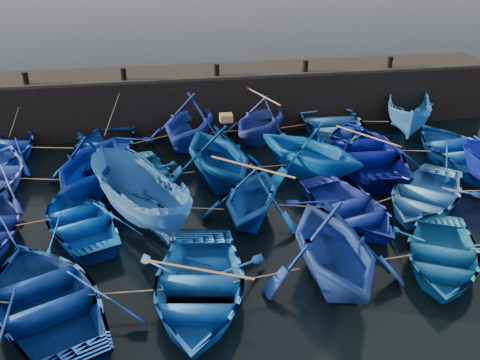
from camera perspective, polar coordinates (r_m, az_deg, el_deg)
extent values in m
plane|color=black|center=(16.33, 1.81, -7.27)|extent=(120.00, 120.00, 0.00)
cube|color=black|center=(25.16, -2.69, 8.64)|extent=(26.00, 2.50, 2.50)
cube|color=black|center=(24.77, -2.75, 11.52)|extent=(26.00, 2.50, 0.12)
cylinder|color=black|center=(24.27, -21.91, 10.04)|extent=(0.24, 0.24, 0.50)
cylinder|color=black|center=(23.72, -12.33, 11.00)|extent=(0.24, 0.24, 0.50)
cylinder|color=black|center=(23.83, -2.51, 11.66)|extent=(0.24, 0.24, 0.50)
cylinder|color=black|center=(24.60, 6.99, 11.99)|extent=(0.24, 0.24, 0.50)
cylinder|color=black|center=(25.97, 15.71, 12.00)|extent=(0.24, 0.24, 0.50)
imported|color=navy|center=(23.56, -23.99, 2.99)|extent=(4.48, 5.55, 1.02)
imported|color=navy|center=(22.40, -14.43, 3.35)|extent=(4.53, 5.56, 1.01)
imported|color=#172D98|center=(22.81, -5.44, 6.33)|extent=(5.25, 5.56, 2.32)
imported|color=navy|center=(23.31, 2.23, 6.55)|extent=(5.09, 5.17, 2.06)
imported|color=#1B518F|center=(24.55, 9.66, 6.17)|extent=(4.25, 5.83, 1.18)
imported|color=blue|center=(25.47, 17.58, 6.94)|extent=(3.65, 5.32, 1.93)
imported|color=navy|center=(19.56, -15.56, 1.88)|extent=(5.22, 5.61, 2.40)
imported|color=#1264B1|center=(19.63, -10.13, 0.14)|extent=(3.84, 4.83, 0.90)
imported|color=navy|center=(19.46, -2.31, 2.87)|extent=(5.05, 5.51, 2.46)
imported|color=#034DB0|center=(20.16, 7.50, 3.34)|extent=(5.77, 5.83, 2.32)
imported|color=#000672|center=(21.82, 13.27, 3.09)|extent=(4.34, 5.89, 1.18)
imported|color=#0F4FB7|center=(23.14, 22.39, 2.96)|extent=(4.29, 5.59, 1.08)
imported|color=#0648BE|center=(17.59, -16.68, -4.07)|extent=(4.46, 5.14, 0.89)
imported|color=#205695|center=(17.28, -10.74, -1.88)|extent=(4.13, 5.33, 1.95)
imported|color=#0C4397|center=(17.12, 1.25, -1.64)|extent=(4.48, 4.74, 1.97)
imported|color=navy|center=(17.84, 11.57, -2.89)|extent=(4.28, 5.14, 0.92)
imported|color=blue|center=(19.24, 19.07, -1.50)|extent=(5.60, 5.69, 0.97)
imported|color=navy|center=(14.41, -19.93, -11.83)|extent=(5.66, 6.42, 1.10)
imported|color=#1354B1|center=(14.04, -4.52, -11.27)|extent=(4.40, 5.59, 1.05)
imported|color=navy|center=(14.51, 9.94, -6.93)|extent=(4.12, 4.72, 2.39)
imported|color=#1764A6|center=(16.29, 20.71, -7.49)|extent=(4.68, 5.24, 0.90)
cube|color=olive|center=(18.98, -1.49, 6.66)|extent=(0.45, 0.41, 0.26)
cylinder|color=tan|center=(22.88, -19.35, 3.27)|extent=(2.18, 0.50, 0.04)
cylinder|color=tan|center=(22.63, -9.85, 4.20)|extent=(1.81, 0.83, 0.04)
cylinder|color=tan|center=(23.21, -1.55, 5.19)|extent=(1.30, 0.12, 0.04)
cylinder|color=tan|center=(23.97, 6.01, 5.79)|extent=(1.49, 0.33, 0.04)
cylinder|color=tan|center=(25.03, 13.63, 6.09)|extent=(1.74, 0.36, 0.04)
cylinder|color=tan|center=(20.39, -20.63, 0.10)|extent=(2.05, 0.53, 0.04)
cylinder|color=tan|center=(19.69, -12.76, 0.29)|extent=(0.04, 0.12, 0.04)
cylinder|color=tan|center=(19.62, -6.20, 0.74)|extent=(0.92, 0.11, 0.04)
cylinder|color=tan|center=(20.01, 2.64, 1.43)|extent=(1.66, 0.05, 0.04)
cylinder|color=tan|center=(21.10, 10.43, 2.40)|extent=(0.75, 0.75, 0.04)
cylinder|color=tan|center=(22.42, 17.96, 3.00)|extent=(1.98, 0.49, 0.04)
cylinder|color=tan|center=(17.71, -21.22, -4.23)|extent=(1.00, 0.25, 0.04)
cylinder|color=tan|center=(17.49, -13.67, -3.45)|extent=(0.10, 0.18, 0.04)
cylinder|color=tan|center=(17.32, -4.72, -3.01)|extent=(1.78, 0.45, 0.04)
cylinder|color=tan|center=(17.49, 6.49, -2.78)|extent=(1.39, 0.42, 0.04)
cylinder|color=tan|center=(18.46, 15.49, -1.96)|extent=(1.02, 0.41, 0.04)
cylinder|color=tan|center=(19.94, 23.39, -1.06)|extent=(1.47, 0.23, 0.04)
cylinder|color=tan|center=(14.09, -12.32, -11.62)|extent=(1.96, 0.13, 0.04)
cylinder|color=tan|center=(14.34, 2.85, -10.13)|extent=(1.87, 0.33, 0.04)
cylinder|color=tan|center=(15.48, 15.51, -8.08)|extent=(1.49, 0.15, 0.04)
cylinder|color=tan|center=(24.40, -22.65, 6.79)|extent=(1.00, 0.60, 2.09)
cylinder|color=tan|center=(23.55, -13.27, 7.49)|extent=(1.03, 1.06, 2.09)
cylinder|color=tan|center=(23.94, -4.05, 8.48)|extent=(1.42, 0.25, 2.09)
cylinder|color=tan|center=(24.16, -0.36, 8.72)|extent=(1.75, 0.17, 2.09)
cylinder|color=tan|center=(25.08, 7.95, 9.16)|extent=(1.04, 0.20, 2.09)
cylinder|color=tan|center=(26.26, 16.05, 9.19)|extent=(0.58, 0.21, 2.08)
cylinder|color=#99724C|center=(22.96, 2.28, 9.03)|extent=(1.08, 2.84, 0.06)
cylinder|color=#99724C|center=(21.58, 13.44, 4.59)|extent=(1.77, 2.49, 0.06)
cylinder|color=#99724C|center=(16.66, 1.29, 1.42)|extent=(2.34, 1.97, 0.06)
cylinder|color=#99724C|center=(13.70, -4.60, -9.45)|extent=(2.74, 1.32, 0.06)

